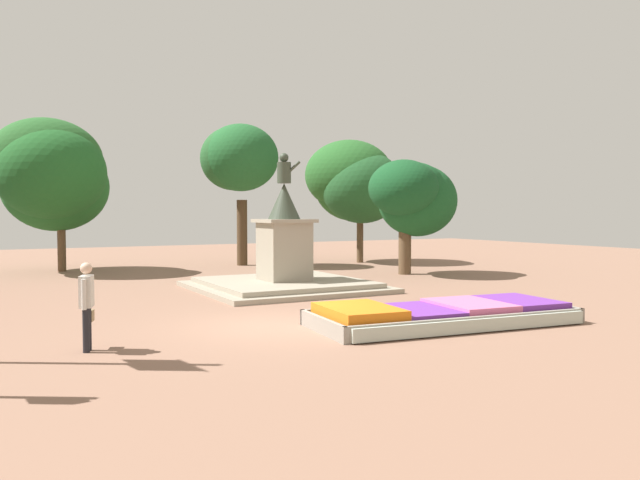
{
  "coord_description": "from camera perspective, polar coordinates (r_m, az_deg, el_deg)",
  "views": [
    {
      "loc": [
        -6.06,
        -13.42,
        2.7
      ],
      "look_at": [
        2.62,
        2.53,
        1.9
      ],
      "focal_mm": 35.0,
      "sensor_mm": 36.0,
      "label": 1
    }
  ],
  "objects": [
    {
      "name": "flower_planter",
      "position": [
        15.39,
        11.17,
        -6.73
      ],
      "size": [
        6.68,
        3.25,
        0.56
      ],
      "color": "#38281C",
      "rests_on": "ground_plane"
    },
    {
      "name": "park_tree_distant",
      "position": [
        27.17,
        8.48,
        4.08
      ],
      "size": [
        4.29,
        3.82,
        4.92
      ],
      "color": "brown",
      "rests_on": "ground_plane"
    },
    {
      "name": "pedestrian_with_handbag",
      "position": [
        12.95,
        -20.54,
        -5.25
      ],
      "size": [
        0.37,
        0.71,
        1.73
      ],
      "color": "black",
      "rests_on": "ground_plane"
    },
    {
      "name": "statue_monument",
      "position": [
        21.89,
        -3.28,
        -2.32
      ],
      "size": [
        6.0,
        6.0,
        4.77
      ],
      "color": "gray",
      "rests_on": "ground_plane"
    },
    {
      "name": "park_tree_far_left",
      "position": [
        30.44,
        -23.34,
        5.52
      ],
      "size": [
        5.2,
        6.44,
        6.86
      ],
      "color": "brown",
      "rests_on": "ground_plane"
    },
    {
      "name": "park_tree_behind_statue",
      "position": [
        33.91,
        3.14,
        5.37
      ],
      "size": [
        4.99,
        5.64,
        6.62
      ],
      "color": "brown",
      "rests_on": "ground_plane"
    },
    {
      "name": "park_tree_far_right",
      "position": [
        31.52,
        -7.53,
        7.36
      ],
      "size": [
        3.83,
        3.96,
        7.09
      ],
      "color": "#4C3823",
      "rests_on": "ground_plane"
    },
    {
      "name": "ground_plane",
      "position": [
        14.97,
        -4.22,
        -7.86
      ],
      "size": [
        73.86,
        73.86,
        0.0
      ],
      "primitive_type": "plane",
      "color": "#8C6651"
    }
  ]
}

